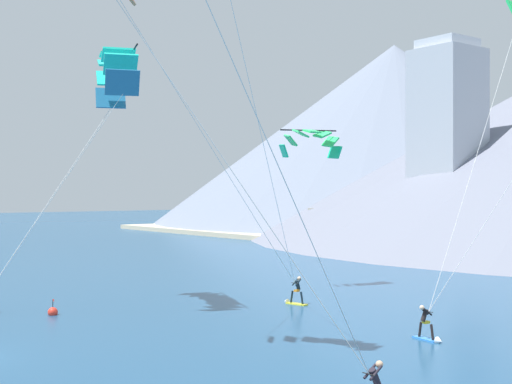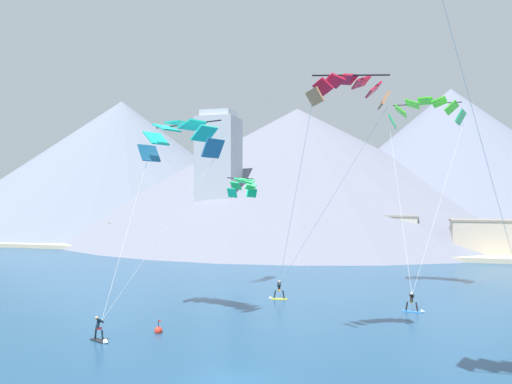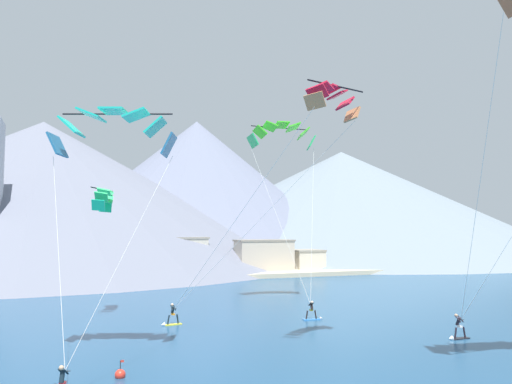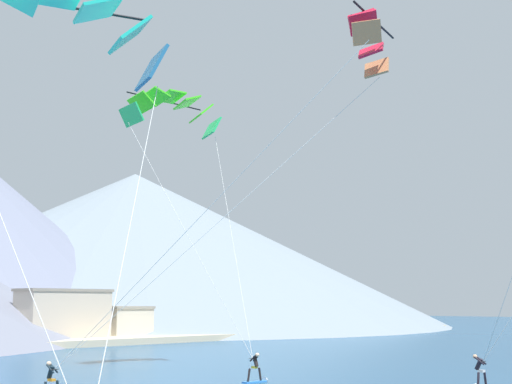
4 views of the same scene
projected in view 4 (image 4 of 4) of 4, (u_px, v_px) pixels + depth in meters
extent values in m
cylinder|color=#231E28|center=(485.00, 379.00, 37.58)|extent=(0.26, 0.13, 0.76)
cylinder|color=#231E28|center=(478.00, 380.00, 37.01)|extent=(0.26, 0.13, 0.76)
cube|color=white|center=(481.00, 371.00, 37.36)|extent=(0.25, 0.32, 0.12)
cylinder|color=#231E28|center=(479.00, 364.00, 37.50)|extent=(0.23, 0.49, 0.65)
cylinder|color=#231E28|center=(482.00, 361.00, 37.55)|extent=(0.09, 0.55, 0.42)
cylinder|color=#231E28|center=(479.00, 361.00, 37.37)|extent=(0.09, 0.55, 0.42)
cylinder|color=black|center=(484.00, 361.00, 37.34)|extent=(0.52, 0.04, 0.03)
sphere|color=tan|center=(475.00, 357.00, 37.69)|extent=(0.23, 0.23, 0.23)
cube|color=orange|center=(52.00, 380.00, 33.22)|extent=(0.29, 0.35, 0.12)
cylinder|color=#14232D|center=(51.00, 372.00, 33.32)|extent=(0.29, 0.45, 0.64)
cylinder|color=#14232D|center=(54.00, 368.00, 33.39)|extent=(0.18, 0.54, 0.41)
cylinder|color=#14232D|center=(50.00, 369.00, 33.19)|extent=(0.18, 0.54, 0.41)
cylinder|color=black|center=(55.00, 369.00, 33.19)|extent=(0.52, 0.12, 0.03)
sphere|color=beige|center=(49.00, 364.00, 33.46)|extent=(0.23, 0.23, 0.23)
cube|color=#337FDB|center=(254.00, 382.00, 39.88)|extent=(1.48, 0.62, 0.07)
cylinder|color=black|center=(249.00, 375.00, 39.70)|extent=(0.25, 0.15, 0.72)
cylinder|color=black|center=(260.00, 374.00, 40.18)|extent=(0.25, 0.15, 0.72)
cube|color=yellow|center=(254.00, 367.00, 40.00)|extent=(0.27, 0.33, 0.12)
cylinder|color=black|center=(256.00, 361.00, 39.97)|extent=(0.27, 0.45, 0.61)
cylinder|color=black|center=(253.00, 358.00, 40.00)|extent=(0.15, 0.52, 0.40)
cylinder|color=black|center=(256.00, 358.00, 40.15)|extent=(0.15, 0.52, 0.40)
cylinder|color=black|center=(252.00, 359.00, 40.21)|extent=(0.52, 0.10, 0.03)
sphere|color=beige|center=(257.00, 355.00, 39.91)|extent=(0.22, 0.22, 0.22)
cone|color=white|center=(266.00, 379.00, 40.42)|extent=(0.34, 0.40, 0.36)
cube|color=#CA7E4E|center=(377.00, 68.00, 33.92)|extent=(0.86, 1.39, 1.05)
cube|color=red|center=(371.00, 50.00, 33.49)|extent=(1.11, 1.47, 0.95)
cube|color=red|center=(366.00, 36.00, 32.82)|extent=(1.31, 1.50, 0.74)
cube|color=red|center=(363.00, 25.00, 31.98)|extent=(1.42, 1.50, 0.44)
cube|color=red|center=(362.00, 21.00, 31.07)|extent=(1.47, 1.44, 0.74)
cube|color=red|center=(363.00, 23.00, 30.20)|extent=(1.44, 1.32, 0.95)
cube|color=#CA7E4E|center=(367.00, 33.00, 29.47)|extent=(1.31, 1.18, 1.05)
cylinder|color=black|center=(375.00, 21.00, 31.88)|extent=(4.69, 1.26, 0.10)
cylinder|color=silver|center=(219.00, 222.00, 33.61)|extent=(9.80, 11.90, 13.76)
cylinder|color=silver|center=(202.00, 215.00, 31.19)|extent=(5.41, 14.40, 13.75)
cube|color=#1FB75C|center=(131.00, 115.00, 48.50)|extent=(0.82, 2.14, 1.40)
cube|color=#3ACD1E|center=(142.00, 103.00, 49.26)|extent=(1.24, 2.19, 1.22)
cube|color=#3ACD1E|center=(156.00, 97.00, 50.10)|extent=(1.54, 2.23, 0.88)
cube|color=#3ACD1E|center=(171.00, 97.00, 50.91)|extent=(1.69, 2.23, 0.42)
cube|color=#3ACD1E|center=(187.00, 103.00, 51.60)|extent=(1.74, 2.20, 0.88)
cube|color=#3ACD1E|center=(201.00, 114.00, 52.07)|extent=(1.62, 2.15, 1.22)
cube|color=#1FB75C|center=(212.00, 128.00, 52.27)|extent=(1.34, 2.08, 1.40)
cylinder|color=black|center=(165.00, 101.00, 51.61)|extent=(6.65, 0.23, 0.10)
cylinder|color=silver|center=(185.00, 230.00, 44.20)|extent=(1.85, 10.08, 15.20)
cylinder|color=silver|center=(231.00, 233.00, 46.23)|extent=(5.10, 8.91, 15.20)
cube|color=#1BCAAD|center=(98.00, 10.00, 25.49)|extent=(1.97, 2.24, 0.66)
cube|color=#1BCAAD|center=(130.00, 35.00, 25.88)|extent=(1.73, 2.16, 1.09)
cube|color=#226490|center=(151.00, 68.00, 26.07)|extent=(1.35, 2.02, 1.38)
cylinder|color=black|center=(54.00, 5.00, 25.70)|extent=(6.56, 2.58, 0.10)
cylinder|color=silver|center=(1.00, 217.00, 19.75)|extent=(1.00, 7.95, 10.96)
cylinder|color=silver|center=(131.00, 223.00, 21.30)|extent=(5.94, 5.38, 10.96)
cube|color=beige|center=(63.00, 318.00, 76.75)|extent=(9.48, 4.41, 5.60)
cube|color=gray|center=(64.00, 290.00, 77.20)|extent=(9.86, 4.58, 0.30)
cube|color=beige|center=(121.00, 325.00, 83.85)|extent=(5.23, 5.73, 3.72)
cube|color=gray|center=(122.00, 307.00, 84.16)|extent=(5.44, 5.96, 0.30)
cone|color=gray|center=(133.00, 248.00, 142.95)|extent=(122.93, 122.93, 30.42)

